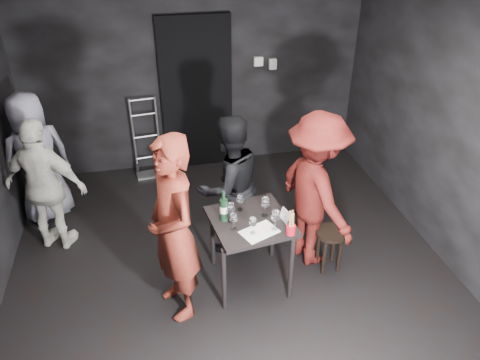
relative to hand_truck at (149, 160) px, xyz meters
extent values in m
cube|color=black|center=(0.73, -2.32, -0.21)|extent=(4.50, 5.00, 0.02)
cube|color=silver|center=(0.73, -2.32, 2.49)|extent=(4.50, 5.00, 0.02)
cube|color=black|center=(0.73, 0.18, 1.14)|extent=(4.50, 0.04, 2.70)
cube|color=black|center=(2.98, -2.32, 1.14)|extent=(0.04, 5.00, 2.70)
cube|color=black|center=(0.73, 0.12, 0.84)|extent=(0.95, 0.10, 2.10)
cube|color=#B7B7B2|center=(1.58, 0.13, 1.24)|extent=(0.12, 0.06, 0.12)
cube|color=#B7B7B2|center=(1.78, 0.13, 1.19)|extent=(0.10, 0.06, 0.14)
cylinder|color=#B2B2B7|center=(-0.16, 0.03, 0.34)|extent=(0.03, 0.03, 1.10)
cylinder|color=#B2B2B7|center=(0.16, 0.03, 0.34)|extent=(0.03, 0.03, 1.10)
cube|color=#B2B2B7|center=(0.00, -0.08, -0.19)|extent=(0.37, 0.20, 0.03)
cylinder|color=black|center=(-0.16, 0.06, -0.13)|extent=(0.04, 0.16, 0.16)
cylinder|color=black|center=(0.16, 0.06, -0.13)|extent=(0.04, 0.16, 0.16)
cube|color=black|center=(0.89, -2.38, 0.52)|extent=(0.72, 0.72, 0.04)
cylinder|color=black|center=(0.57, -2.70, 0.15)|extent=(0.04, 0.04, 0.71)
cylinder|color=black|center=(1.21, -2.70, 0.15)|extent=(0.04, 0.04, 0.71)
cylinder|color=black|center=(0.57, -2.06, 0.15)|extent=(0.04, 0.04, 0.71)
cylinder|color=black|center=(1.21, -2.06, 0.15)|extent=(0.04, 0.04, 0.71)
cylinder|color=black|center=(1.72, -2.38, 0.24)|extent=(0.31, 0.31, 0.04)
cylinder|color=black|center=(1.81, -2.29, 0.00)|extent=(0.04, 0.04, 0.41)
cylinder|color=black|center=(1.64, -2.29, 0.00)|extent=(0.04, 0.04, 0.41)
cylinder|color=black|center=(1.64, -2.46, 0.00)|extent=(0.04, 0.04, 0.41)
cylinder|color=black|center=(1.81, -2.46, 0.00)|extent=(0.04, 0.04, 0.41)
imported|color=maroon|center=(0.16, -2.59, 0.86)|extent=(0.73, 0.90, 2.13)
imported|color=black|center=(0.80, -1.79, 0.59)|extent=(0.88, 0.68, 1.60)
imported|color=#551411|center=(1.60, -2.17, 0.72)|extent=(0.85, 1.30, 1.85)
imported|color=silver|center=(-1.06, -1.38, 0.56)|extent=(0.99, 0.73, 1.53)
imported|color=slate|center=(-1.24, -0.77, 0.61)|extent=(0.91, 0.78, 1.63)
cube|color=white|center=(0.92, -2.58, 0.55)|extent=(0.39, 0.33, 0.00)
cylinder|color=black|center=(0.64, -2.33, 0.66)|extent=(0.08, 0.08, 0.23)
cylinder|color=black|center=(0.64, -2.33, 0.82)|extent=(0.03, 0.03, 0.09)
cylinder|color=white|center=(0.64, -2.33, 0.67)|extent=(0.08, 0.08, 0.07)
cylinder|color=red|center=(1.19, -2.67, 0.59)|extent=(0.08, 0.08, 0.09)
camera|label=1|loc=(0.05, -5.82, 3.15)|focal=35.00mm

